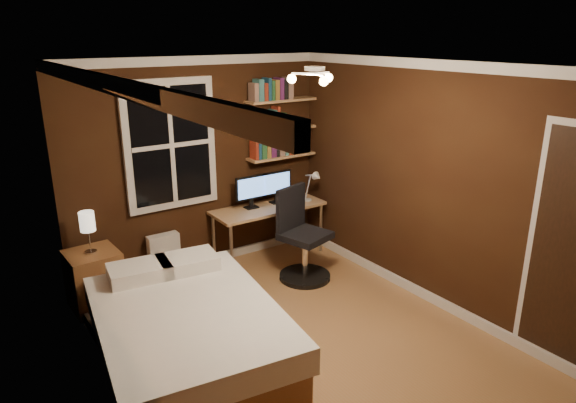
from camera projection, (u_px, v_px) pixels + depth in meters
floor at (304, 343)px, 4.76m from camera, size 4.20×4.20×0.00m
wall_back at (199, 166)px, 6.02m from camera, size 3.20×0.04×2.50m
wall_left at (117, 261)px, 3.51m from camera, size 0.04×4.20×2.50m
wall_right at (432, 186)px, 5.23m from camera, size 0.04×4.20×2.50m
ceiling at (307, 65)px, 3.98m from camera, size 3.20×4.20×0.02m
window at (170, 145)px, 5.71m from camera, size 1.06×0.06×1.46m
ceiling_fixture at (315, 79)px, 3.93m from camera, size 0.44×0.44×0.18m
bookshelf_lower at (281, 156)px, 6.50m from camera, size 0.92×0.22×0.03m
books_row_lower at (281, 146)px, 6.46m from camera, size 0.54×0.16×0.23m
bookshelf_middle at (281, 129)px, 6.39m from camera, size 0.92×0.22×0.03m
books_row_middle at (281, 118)px, 6.35m from camera, size 0.48×0.16×0.23m
bookshelf_upper at (281, 100)px, 6.28m from camera, size 0.92×0.22×0.03m
books_row_upper at (281, 89)px, 6.24m from camera, size 0.54×0.16×0.23m
bed at (188, 333)px, 4.40m from camera, size 1.68×2.16×0.67m
nightstand at (95, 280)px, 5.30m from camera, size 0.51×0.51×0.62m
bedside_lamp at (88, 232)px, 5.14m from camera, size 0.15×0.15×0.44m
radiator at (164, 256)px, 5.95m from camera, size 0.36×0.13×0.54m
desk at (268, 211)px, 6.40m from camera, size 1.44×0.54×0.68m
monitor_left at (251, 192)px, 6.26m from camera, size 0.42×0.12×0.41m
monitor_right at (276, 187)px, 6.46m from camera, size 0.42×0.12×0.41m
desk_lamp at (312, 186)px, 6.47m from camera, size 0.14×0.32×0.44m
office_chair at (301, 244)px, 5.92m from camera, size 0.60×0.60×1.08m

